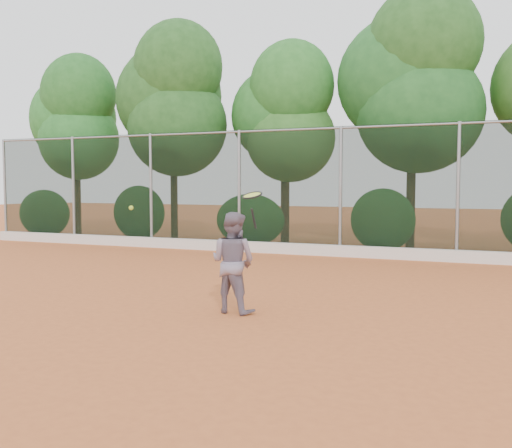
% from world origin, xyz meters
% --- Properties ---
extents(ground, '(80.00, 80.00, 0.00)m').
position_xyz_m(ground, '(0.00, 0.00, 0.00)').
color(ground, '#C5602E').
rests_on(ground, ground).
extents(concrete_curb, '(24.00, 0.20, 0.30)m').
position_xyz_m(concrete_curb, '(0.00, 6.82, 0.15)').
color(concrete_curb, silver).
rests_on(concrete_curb, ground).
extents(tennis_player, '(0.82, 0.68, 1.53)m').
position_xyz_m(tennis_player, '(0.18, -0.36, 0.76)').
color(tennis_player, slate).
rests_on(tennis_player, ground).
extents(chainlink_fence, '(24.09, 0.09, 3.50)m').
position_xyz_m(chainlink_fence, '(-0.00, 7.00, 1.86)').
color(chainlink_fence, black).
rests_on(chainlink_fence, ground).
extents(foliage_backdrop, '(23.70, 3.63, 7.55)m').
position_xyz_m(foliage_backdrop, '(-0.55, 8.98, 4.40)').
color(foliage_backdrop, '#432A19').
rests_on(foliage_backdrop, ground).
extents(tennis_racket, '(0.38, 0.38, 0.56)m').
position_xyz_m(tennis_racket, '(0.51, -0.37, 1.74)').
color(tennis_racket, black).
rests_on(tennis_racket, ground).
extents(tennis_ball_in_flight, '(0.07, 0.07, 0.07)m').
position_xyz_m(tennis_ball_in_flight, '(-1.46, -0.61, 1.57)').
color(tennis_ball_in_flight, '#ADC92D').
rests_on(tennis_ball_in_flight, ground).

